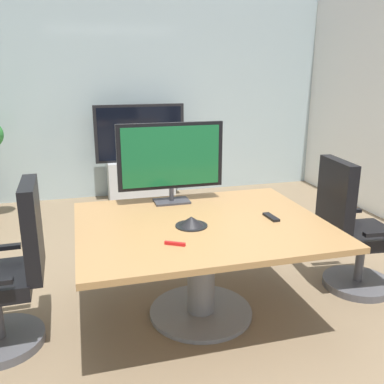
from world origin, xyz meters
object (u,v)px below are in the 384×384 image
office_chair_left (9,280)px  remote_control (271,217)px  wall_display_unit (141,168)px  office_chair_right (352,236)px  tv_monitor (171,158)px  conference_phone (191,222)px  conference_table (201,246)px

office_chair_left → remote_control: (1.79, -0.05, 0.28)m
office_chair_left → wall_display_unit: bearing=155.1°
office_chair_right → remote_control: bearing=103.4°
tv_monitor → conference_phone: size_ratio=3.82×
conference_table → remote_control: bearing=-6.1°
remote_control → tv_monitor: bearing=133.3°
conference_table → conference_phone: size_ratio=7.79×
remote_control → office_chair_left: bearing=175.0°
office_chair_left → tv_monitor: tv_monitor is taller
tv_monitor → office_chair_left: bearing=-156.2°
conference_table → office_chair_right: 1.29m
tv_monitor → remote_control: 0.90m
office_chair_left → office_chair_right: (2.57, 0.06, 0.00)m
remote_control → conference_table: bearing=170.4°
conference_table → remote_control: 0.54m
conference_table → conference_phone: bearing=-147.3°
conference_table → office_chair_right: office_chair_right is taller
office_chair_left → conference_phone: 1.23m
remote_control → conference_phone: bearing=176.8°
conference_table → office_chair_left: size_ratio=1.57×
tv_monitor → wall_display_unit: size_ratio=0.64×
conference_table → tv_monitor: (-0.10, 0.52, 0.54)m
office_chair_right → wall_display_unit: (-1.27, 2.93, -0.01)m
tv_monitor → remote_control: tv_monitor is taller
conference_table → wall_display_unit: bearing=89.7°
conference_phone → remote_control: conference_phone is taller
office_chair_right → tv_monitor: tv_monitor is taller
office_chair_right → wall_display_unit: size_ratio=0.83×
office_chair_left → conference_phone: office_chair_left is taller
conference_table → office_chair_left: bearing=-179.7°
conference_phone → conference_table: bearing=32.7°
office_chair_right → wall_display_unit: wall_display_unit is taller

